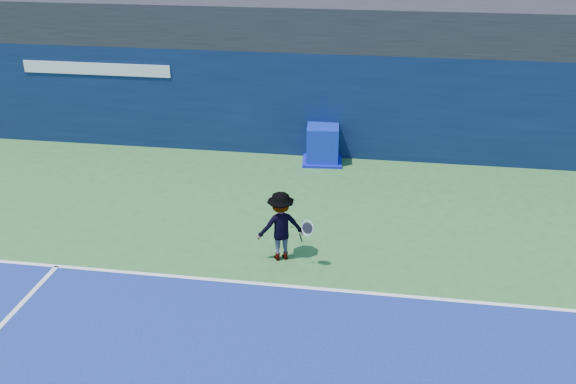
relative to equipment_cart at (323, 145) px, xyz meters
name	(u,v)px	position (x,y,z in m)	size (l,w,h in m)	color
baseline	(299,287)	(0.28, -6.64, -0.48)	(24.00, 0.10, 0.01)	white
stadium_band	(341,23)	(0.28, 1.86, 3.12)	(36.00, 3.00, 1.20)	black
back_wall_assembly	(336,103)	(0.27, 0.86, 1.02)	(36.00, 1.03, 3.00)	#0A193B
equipment_cart	(323,145)	(0.00, 0.00, 0.00)	(1.20, 1.20, 1.06)	#0C1FAA
tennis_player	(281,226)	(-0.26, -5.58, 0.26)	(1.28, 0.89, 1.49)	silver
tennis_ball	(278,200)	(-0.52, -4.36, 0.26)	(0.07, 0.07, 0.07)	#C0E819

